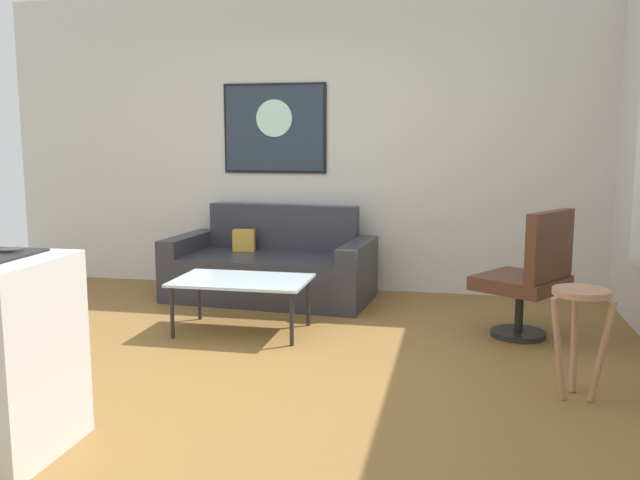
# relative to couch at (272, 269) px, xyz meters

# --- Properties ---
(ground) EXTENTS (6.40, 6.40, 0.04)m
(ground) POSITION_rel_couch_xyz_m (0.38, -1.90, -0.29)
(ground) COLOR brown
(back_wall) EXTENTS (6.40, 0.05, 2.80)m
(back_wall) POSITION_rel_couch_xyz_m (0.38, 0.53, 1.13)
(back_wall) COLOR beige
(back_wall) RESTS_ON ground
(couch) EXTENTS (1.86, 1.03, 0.82)m
(couch) POSITION_rel_couch_xyz_m (0.00, 0.00, 0.00)
(couch) COLOR #2D2D35
(couch) RESTS_ON ground
(coffee_table) EXTENTS (0.99, 0.63, 0.40)m
(coffee_table) POSITION_rel_couch_xyz_m (0.08, -1.10, 0.10)
(coffee_table) COLOR silver
(coffee_table) RESTS_ON ground
(armchair) EXTENTS (0.77, 0.77, 0.94)m
(armchair) POSITION_rel_couch_xyz_m (2.17, -0.85, 0.20)
(armchair) COLOR black
(armchair) RESTS_ON ground
(bar_stool) EXTENTS (0.35, 0.35, 0.62)m
(bar_stool) POSITION_rel_couch_xyz_m (2.32, -1.98, 0.21)
(bar_stool) COLOR #A37253
(bar_stool) RESTS_ON ground
(wall_painting) EXTENTS (1.00, 0.03, 0.85)m
(wall_painting) POSITION_rel_couch_xyz_m (-0.09, 0.48, 1.27)
(wall_painting) COLOR black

